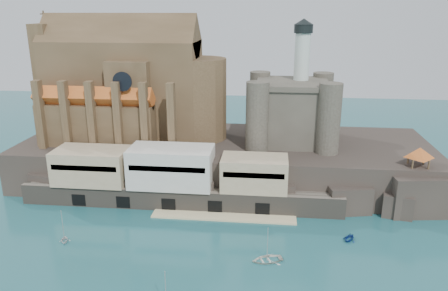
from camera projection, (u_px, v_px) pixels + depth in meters
name	position (u px, v px, depth m)	size (l,w,h in m)	color
ground	(200.00, 265.00, 73.99)	(300.00, 300.00, 0.00)	#194E54
promontory	(224.00, 160.00, 109.84)	(100.00, 36.00, 10.00)	black
quay	(171.00, 179.00, 95.10)	(70.00, 12.00, 13.05)	#60584D
church	(131.00, 89.00, 109.52)	(47.00, 25.93, 30.51)	#4B3823
castle_keep	(292.00, 109.00, 105.71)	(21.20, 21.20, 29.30)	#423E34
rock_outcrop	(414.00, 193.00, 92.86)	(14.50, 10.50, 8.70)	black
pavilion	(419.00, 154.00, 90.38)	(6.40, 6.40, 5.40)	#4B3823
boat_4	(65.00, 241.00, 81.39)	(2.43, 1.48, 2.81)	silver
boat_6	(267.00, 261.00, 75.19)	(3.91, 1.13, 5.47)	silver
boat_7	(349.00, 240.00, 81.88)	(2.85, 1.74, 3.30)	navy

